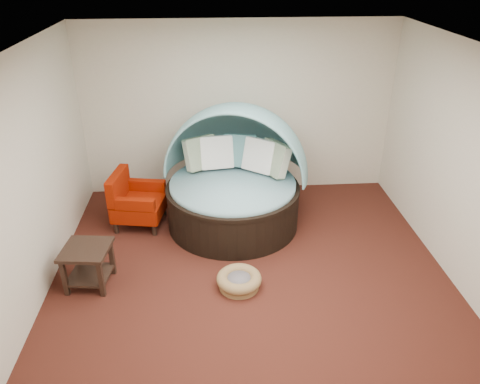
{
  "coord_description": "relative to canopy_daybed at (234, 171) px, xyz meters",
  "views": [
    {
      "loc": [
        -0.48,
        -4.77,
        3.7
      ],
      "look_at": [
        -0.1,
        0.6,
        0.9
      ],
      "focal_mm": 35.0,
      "sensor_mm": 36.0,
      "label": 1
    }
  ],
  "objects": [
    {
      "name": "wall_front",
      "position": [
        0.13,
        -3.9,
        0.57
      ],
      "size": [
        5.0,
        0.0,
        5.0
      ],
      "primitive_type": "plane",
      "rotation": [
        -1.57,
        0.0,
        0.0
      ],
      "color": "beige",
      "rests_on": "floor"
    },
    {
      "name": "canopy_daybed",
      "position": [
        0.0,
        0.0,
        0.0
      ],
      "size": [
        2.42,
        2.37,
        1.79
      ],
      "rotation": [
        0.0,
        0.0,
        -0.25
      ],
      "color": "black",
      "rests_on": "floor"
    },
    {
      "name": "wall_left",
      "position": [
        -2.37,
        -1.4,
        0.57
      ],
      "size": [
        0.0,
        5.0,
        5.0
      ],
      "primitive_type": "plane",
      "rotation": [
        1.57,
        0.0,
        1.57
      ],
      "color": "beige",
      "rests_on": "floor"
    },
    {
      "name": "wall_right",
      "position": [
        2.63,
        -1.4,
        0.57
      ],
      "size": [
        0.0,
        5.0,
        5.0
      ],
      "primitive_type": "plane",
      "rotation": [
        1.57,
        0.0,
        -1.57
      ],
      "color": "beige",
      "rests_on": "floor"
    },
    {
      "name": "wall_back",
      "position": [
        0.13,
        1.1,
        0.57
      ],
      "size": [
        5.0,
        0.0,
        5.0
      ],
      "primitive_type": "plane",
      "rotation": [
        1.57,
        0.0,
        0.0
      ],
      "color": "beige",
      "rests_on": "floor"
    },
    {
      "name": "red_armchair",
      "position": [
        -1.47,
        -0.01,
        -0.44
      ],
      "size": [
        0.82,
        0.82,
        0.84
      ],
      "rotation": [
        0.0,
        0.0,
        -0.17
      ],
      "color": "black",
      "rests_on": "floor"
    },
    {
      "name": "side_table",
      "position": [
        -1.87,
        -1.41,
        -0.49
      ],
      "size": [
        0.61,
        0.61,
        0.53
      ],
      "rotation": [
        0.0,
        0.0,
        -0.12
      ],
      "color": "black",
      "rests_on": "floor"
    },
    {
      "name": "ceiling",
      "position": [
        0.13,
        -1.4,
        1.97
      ],
      "size": [
        5.0,
        5.0,
        0.0
      ],
      "primitive_type": "plane",
      "rotation": [
        3.14,
        0.0,
        0.0
      ],
      "color": "white",
      "rests_on": "wall_back"
    },
    {
      "name": "pet_basket",
      "position": [
        -0.04,
        -1.61,
        -0.73
      ],
      "size": [
        0.64,
        0.64,
        0.19
      ],
      "rotation": [
        0.0,
        0.0,
        0.17
      ],
      "color": "brown",
      "rests_on": "floor"
    },
    {
      "name": "floor",
      "position": [
        0.13,
        -1.4,
        -0.83
      ],
      "size": [
        5.0,
        5.0,
        0.0
      ],
      "primitive_type": "plane",
      "color": "#4A1C15",
      "rests_on": "ground"
    }
  ]
}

